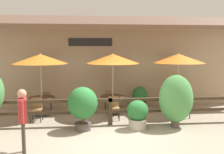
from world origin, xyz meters
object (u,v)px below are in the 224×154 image
object	(u,v)px
potted_plant_entrance_palm	(140,97)
dining_table_near	(42,101)
patio_umbrella_near	(40,59)
patio_umbrella_middle	(113,59)
chair_middle_wallside	(110,99)
potted_plant_tall_tropical	(83,105)
chair_near_streetside	(36,108)
chair_middle_streetside	(114,106)
chair_near_wallside	(46,100)
patio_umbrella_far	(179,58)
potted_plant_broad_leaf	(138,114)
potted_plant_corner_fern	(176,99)
dining_table_middle	(113,99)
dining_table_far	(177,98)
chair_far_wallside	(172,97)
chair_far_streetside	(184,105)
pedestrian	(23,112)

from	to	relation	value
potted_plant_entrance_palm	dining_table_near	bearing A→B (deg)	-166.64
patio_umbrella_near	patio_umbrella_middle	xyz separation A→B (m)	(2.88, -0.01, 0.00)
chair_middle_wallside	potted_plant_tall_tropical	size ratio (longest dim) A/B	0.60
chair_near_streetside	chair_middle_streetside	world-z (taller)	same
patio_umbrella_middle	chair_middle_streetside	size ratio (longest dim) A/B	2.89
dining_table_near	chair_near_wallside	distance (m)	0.77
patio_umbrella_near	chair_middle_wallside	bearing A→B (deg)	15.35
patio_umbrella_far	potted_plant_entrance_palm	world-z (taller)	patio_umbrella_far
chair_middle_streetside	potted_plant_tall_tropical	bearing A→B (deg)	-131.43
potted_plant_broad_leaf	potted_plant_corner_fern	bearing A→B (deg)	3.15
chair_middle_wallside	potted_plant_entrance_palm	world-z (taller)	potted_plant_entrance_palm
dining_table_middle	dining_table_far	distance (m)	2.77
chair_near_streetside	potted_plant_broad_leaf	xyz separation A→B (m)	(3.59, -1.28, 0.01)
chair_far_wallside	dining_table_far	bearing A→B (deg)	99.42
patio_umbrella_far	chair_middle_wallside	bearing A→B (deg)	165.79
patio_umbrella_far	dining_table_far	bearing A→B (deg)	45.00
chair_far_streetside	pedestrian	size ratio (longest dim) A/B	0.52
chair_middle_streetside	potted_plant_entrance_palm	distance (m)	2.25
pedestrian	chair_far_wallside	bearing A→B (deg)	-64.25
potted_plant_broad_leaf	pedestrian	xyz separation A→B (m)	(-3.31, -1.67, 0.58)
potted_plant_entrance_palm	dining_table_far	bearing A→B (deg)	-33.60
chair_near_wallside	chair_far_wallside	xyz separation A→B (m)	(5.63, 0.06, 0.00)
chair_near_wallside	patio_umbrella_far	bearing A→B (deg)	167.99
dining_table_middle	pedestrian	world-z (taller)	pedestrian
patio_umbrella_near	dining_table_middle	distance (m)	3.34
chair_near_streetside	potted_plant_corner_fern	world-z (taller)	potted_plant_corner_fern
chair_near_wallside	chair_near_streetside	bearing A→B (deg)	81.10
chair_middle_wallside	chair_far_wallside	bearing A→B (deg)	-171.41
dining_table_middle	potted_plant_tall_tropical	world-z (taller)	potted_plant_tall_tropical
chair_middle_streetside	potted_plant_corner_fern	size ratio (longest dim) A/B	0.48
patio_umbrella_near	chair_near_streetside	distance (m)	1.95
patio_umbrella_middle	dining_table_far	world-z (taller)	patio_umbrella_middle
potted_plant_corner_fern	chair_near_wallside	bearing A→B (deg)	150.52
patio_umbrella_middle	dining_table_far	bearing A→B (deg)	1.16
dining_table_far	potted_plant_corner_fern	bearing A→B (deg)	-111.42
chair_far_wallside	patio_umbrella_far	bearing A→B (deg)	99.42
chair_far_wallside	potted_plant_entrance_palm	size ratio (longest dim) A/B	0.90
chair_middle_streetside	chair_middle_wallside	distance (m)	1.55
dining_table_middle	chair_middle_wallside	world-z (taller)	chair_middle_wallside
chair_near_wallside	potted_plant_entrance_palm	world-z (taller)	potted_plant_entrance_palm
potted_plant_broad_leaf	pedestrian	world-z (taller)	pedestrian
dining_table_far	potted_plant_broad_leaf	world-z (taller)	potted_plant_broad_leaf
patio_umbrella_far	chair_far_wallside	distance (m)	1.96
patio_umbrella_far	chair_middle_streetside	bearing A→B (deg)	-163.50
chair_far_streetside	chair_near_streetside	bearing A→B (deg)	-166.46
chair_near_wallside	pedestrian	world-z (taller)	pedestrian
chair_middle_streetside	potted_plant_corner_fern	xyz separation A→B (m)	(2.02, -1.18, 0.49)
chair_far_streetside	pedestrian	bearing A→B (deg)	-138.11
chair_far_streetside	chair_near_wallside	bearing A→B (deg)	178.36
chair_near_streetside	potted_plant_entrance_palm	bearing A→B (deg)	22.82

